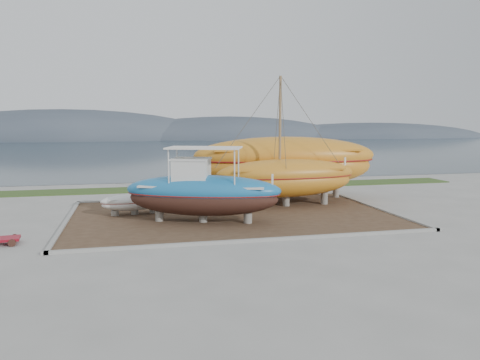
{
  "coord_description": "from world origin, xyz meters",
  "views": [
    {
      "loc": [
        -5.59,
        -21.99,
        5.41
      ],
      "look_at": [
        0.46,
        4.0,
        2.06
      ],
      "focal_mm": 35.0,
      "sensor_mm": 36.0,
      "label": 1
    }
  ],
  "objects": [
    {
      "name": "red_trailer",
      "position": [
        -11.27,
        -0.01,
        0.15
      ],
      "size": [
        2.27,
        1.31,
        0.31
      ],
      "primitive_type": null,
      "rotation": [
        0.0,
        0.0,
        0.11
      ],
      "color": "maroon",
      "rests_on": "ground"
    },
    {
      "name": "blue_caique",
      "position": [
        -1.94,
        2.38,
        2.07
      ],
      "size": [
        8.74,
        5.23,
        4.02
      ],
      "primitive_type": null,
      "rotation": [
        0.0,
        0.0,
        -0.34
      ],
      "color": "#1A68A4",
      "rests_on": "dirt_patch"
    },
    {
      "name": "orange_sailboat",
      "position": [
        3.94,
        5.97,
        4.13
      ],
      "size": [
        9.19,
        2.9,
        8.14
      ],
      "primitive_type": null,
      "rotation": [
        0.0,
        0.0,
        0.02
      ],
      "color": "#BA741C",
      "rests_on": "dirt_patch"
    },
    {
      "name": "sea",
      "position": [
        0.0,
        70.0,
        0.0
      ],
      "size": [
        260.0,
        100.0,
        0.04
      ],
      "primitive_type": null,
      "color": "#1A2B35",
      "rests_on": "ground"
    },
    {
      "name": "grass_strip",
      "position": [
        0.0,
        15.5,
        0.04
      ],
      "size": [
        44.0,
        3.0,
        0.08
      ],
      "primitive_type": "cube",
      "color": "#284219",
      "rests_on": "ground"
    },
    {
      "name": "mountain_ridge",
      "position": [
        0.0,
        125.0,
        0.0
      ],
      "size": [
        200.0,
        36.0,
        20.0
      ],
      "primitive_type": null,
      "color": "#333D49",
      "rests_on": "ground"
    },
    {
      "name": "orange_bare_hull",
      "position": [
        4.84,
        8.88,
        2.15
      ],
      "size": [
        13.13,
        5.32,
        4.18
      ],
      "primitive_type": null,
      "rotation": [
        0.0,
        0.0,
        -0.12
      ],
      "color": "#BA741C",
      "rests_on": "dirt_patch"
    },
    {
      "name": "white_dinghy",
      "position": [
        -5.51,
        5.4,
        0.64
      ],
      "size": [
        4.03,
        2.08,
        1.15
      ],
      "primitive_type": null,
      "rotation": [
        0.0,
        0.0,
        0.17
      ],
      "color": "silver",
      "rests_on": "dirt_patch"
    },
    {
      "name": "curb_frame",
      "position": [
        0.0,
        4.0,
        0.07
      ],
      "size": [
        18.6,
        12.6,
        0.15
      ],
      "primitive_type": null,
      "color": "gray",
      "rests_on": "ground"
    },
    {
      "name": "dirt_patch",
      "position": [
        0.0,
        4.0,
        0.03
      ],
      "size": [
        18.0,
        12.0,
        0.06
      ],
      "primitive_type": "cube",
      "color": "#422D1E",
      "rests_on": "ground"
    },
    {
      "name": "ground",
      "position": [
        0.0,
        0.0,
        0.0
      ],
      "size": [
        140.0,
        140.0,
        0.0
      ],
      "primitive_type": "plane",
      "color": "gray",
      "rests_on": "ground"
    }
  ]
}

